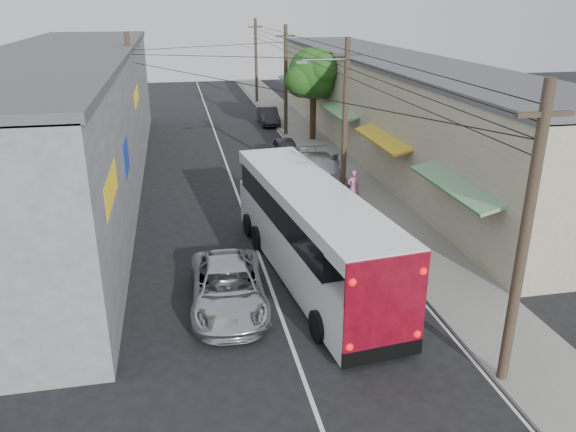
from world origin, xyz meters
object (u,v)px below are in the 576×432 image
parked_car_mid (286,150)px  pedestrian_near (353,188)px  coach_bus (310,230)px  parked_suv (321,173)px  parked_car_far (268,116)px  pedestrian_far (335,166)px  jeepney (228,288)px

parked_car_mid → pedestrian_near: 9.12m
coach_bus → parked_suv: 10.50m
parked_car_far → parked_suv: bearing=-88.4°
parked_suv → parked_car_far: size_ratio=1.40×
coach_bus → pedestrian_far: (4.03, 10.81, -0.85)m
pedestrian_far → coach_bus: bearing=97.4°
parked_suv → pedestrian_near: (0.80, -3.32, 0.15)m
coach_bus → pedestrian_near: bearing=53.8°
parked_suv → coach_bus: bearing=-104.4°
jeepney → pedestrian_far: 14.57m
jeepney → pedestrian_near: 11.04m
pedestrian_near → pedestrian_far: (0.21, 4.12, -0.08)m
coach_bus → pedestrian_near: 7.74m
parked_car_mid → pedestrian_far: size_ratio=2.62×
parked_car_far → pedestrian_near: (0.80, -20.45, 0.31)m
pedestrian_near → jeepney: bearing=50.1°
coach_bus → parked_car_mid: size_ratio=2.88×
jeepney → parked_suv: 13.38m
coach_bus → pedestrian_near: size_ratio=6.84×
jeepney → coach_bus: bearing=32.4°
pedestrian_near → parked_suv: bearing=-77.0°
parked_suv → pedestrian_far: 1.29m
parked_suv → jeepney: bearing=-115.3°
parked_car_mid → jeepney: bearing=-105.5°
parked_suv → parked_car_mid: (-0.80, 5.65, -0.14)m
pedestrian_near → parked_car_far: bearing=-88.3°
coach_bus → parked_suv: bearing=66.7°
parked_car_far → pedestrian_far: bearing=-84.9°
parked_suv → pedestrian_far: size_ratio=3.66×
jeepney → pedestrian_far: (7.22, 12.66, 0.19)m
jeepney → pedestrian_near: (7.01, 8.53, 0.27)m
parked_car_mid → pedestrian_far: bearing=-67.9°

